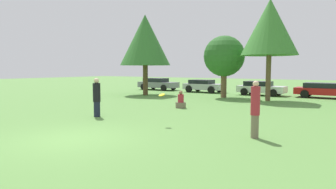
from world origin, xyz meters
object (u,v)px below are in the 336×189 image
object	(u,v)px
tree_0	(145,40)
parked_car_grey	(158,84)
bystander_sitting	(181,101)
tree_2	(270,27)
parked_car_white	(261,88)
person_catcher	(255,109)
parked_car_red	(325,90)
parked_car_silver	(204,86)
person_thrower	(97,97)
tree_1	(224,57)
frisbee	(162,95)

from	to	relation	value
tree_0	parked_car_grey	bearing A→B (deg)	116.01
bystander_sitting	tree_2	xyz separation A→B (m)	(3.10, 6.73, 4.73)
parked_car_grey	parked_car_white	size ratio (longest dim) A/B	1.11
person_catcher	parked_car_red	bearing A→B (deg)	-89.19
tree_2	parked_car_silver	distance (m)	9.65
person_catcher	parked_car_white	world-z (taller)	person_catcher
person_thrower	tree_2	distance (m)	13.27
tree_1	bystander_sitting	bearing A→B (deg)	-85.81
frisbee	tree_1	xyz separation A→B (m)	(-2.64, 12.30, 2.01)
frisbee	bystander_sitting	size ratio (longest dim) A/B	0.26
bystander_sitting	parked_car_white	world-z (taller)	parked_car_white
person_thrower	tree_0	xyz separation A→B (m)	(-5.46, 10.68, 3.78)
parked_car_white	parked_car_grey	bearing A→B (deg)	178.70
parked_car_grey	parked_car_white	distance (m)	11.17
bystander_sitting	tree_1	bearing A→B (deg)	94.19
parked_car_red	parked_car_white	bearing A→B (deg)	-175.33
person_thrower	bystander_sitting	world-z (taller)	person_thrower
parked_car_white	bystander_sitting	bearing A→B (deg)	-96.19
bystander_sitting	parked_car_red	world-z (taller)	parked_car_red
bystander_sitting	parked_car_silver	distance (m)	11.91
person_thrower	person_catcher	bearing A→B (deg)	-0.00
parked_car_white	parked_car_red	size ratio (longest dim) A/B	0.88
frisbee	tree_0	bearing A→B (deg)	130.85
person_thrower	tree_2	bearing A→B (deg)	69.34
tree_2	parked_car_white	size ratio (longest dim) A/B	1.81
bystander_sitting	parked_car_white	bearing A→B (deg)	83.15
tree_1	parked_car_red	distance (m)	8.21
frisbee	bystander_sitting	distance (m)	5.40
person_catcher	bystander_sitting	bearing A→B (deg)	-39.04
parked_car_silver	parked_car_white	world-z (taller)	parked_car_silver
frisbee	parked_car_red	world-z (taller)	frisbee
parked_car_white	parked_car_red	world-z (taller)	parked_car_white
person_catcher	tree_0	distance (m)	17.44
bystander_sitting	tree_0	xyz separation A→B (m)	(-7.12, 5.76, 4.30)
person_thrower	parked_car_grey	size ratio (longest dim) A/B	0.42
tree_2	bystander_sitting	bearing A→B (deg)	-114.70
bystander_sitting	tree_1	xyz separation A→B (m)	(-0.54, 7.39, 2.82)
person_thrower	parked_car_red	bearing A→B (deg)	65.71
tree_2	parked_car_grey	size ratio (longest dim) A/B	1.64
bystander_sitting	parked_car_grey	world-z (taller)	parked_car_grey
parked_car_white	frisbee	bearing A→B (deg)	-86.50
tree_2	parked_car_grey	world-z (taller)	tree_2
parked_car_white	person_catcher	bearing A→B (deg)	-73.14
parked_car_silver	bystander_sitting	bearing A→B (deg)	-68.51
person_catcher	tree_0	xyz separation A→B (m)	(-13.11, 10.88, 3.74)
tree_0	frisbee	bearing A→B (deg)	-49.15
person_catcher	parked_car_white	bearing A→B (deg)	-72.28
tree_2	parked_car_red	distance (m)	7.13
person_thrower	parked_car_silver	world-z (taller)	person_thrower
person_catcher	tree_0	bearing A→B (deg)	-38.18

